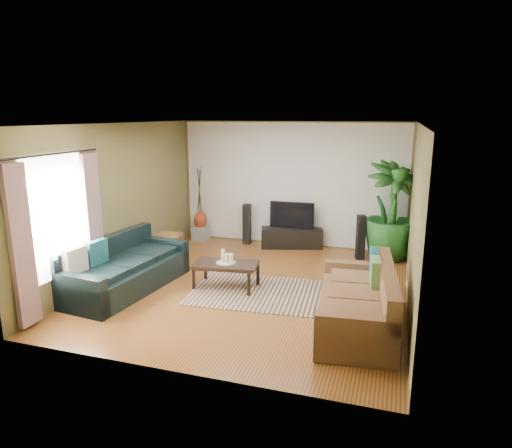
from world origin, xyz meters
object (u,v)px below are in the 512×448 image
at_px(television, 292,215).
at_px(side_table, 168,247).
at_px(speaker_left, 247,224).
at_px(speaker_right, 361,237).
at_px(coffee_table, 226,275).
at_px(potted_plant, 391,210).
at_px(pedestal, 201,233).
at_px(tv_stand, 292,238).
at_px(sofa_left, 126,265).
at_px(sofa_right, 356,297).
at_px(vase, 200,220).

bearing_deg(television, side_table, -143.52).
height_order(television, speaker_left, television).
bearing_deg(speaker_left, speaker_right, -12.56).
xyz_separation_m(coffee_table, television, (0.50, 2.65, 0.51)).
xyz_separation_m(speaker_right, potted_plant, (0.54, 0.25, 0.53)).
distance_m(television, speaker_right, 1.57).
xyz_separation_m(speaker_left, side_table, (-1.13, -1.60, -0.19)).
distance_m(pedestal, side_table, 1.53).
bearing_deg(tv_stand, speaker_left, 162.86).
xyz_separation_m(sofa_left, speaker_right, (3.56, 2.84, 0.02)).
bearing_deg(side_table, potted_plant, 19.37).
height_order(pedestal, side_table, side_table).
relative_size(sofa_left, potted_plant, 1.18).
bearing_deg(sofa_left, television, -26.68).
bearing_deg(side_table, coffee_table, -32.51).
relative_size(sofa_right, coffee_table, 2.06).
bearing_deg(coffee_table, television, 71.44).
bearing_deg(speaker_left, pedestal, 179.43).
xyz_separation_m(potted_plant, vase, (-4.17, 0.05, -0.51)).
relative_size(television, side_table, 1.87).
xyz_separation_m(sofa_right, tv_stand, (-1.72, 3.47, -0.20)).
distance_m(potted_plant, side_table, 4.51).
xyz_separation_m(sofa_left, potted_plant, (4.10, 3.10, 0.56)).
relative_size(potted_plant, side_table, 3.79).
height_order(speaker_right, vase, speaker_right).
distance_m(speaker_left, speaker_right, 2.56).
relative_size(tv_stand, speaker_left, 1.47).
bearing_deg(speaker_left, side_table, -129.42).
height_order(speaker_right, side_table, speaker_right).
xyz_separation_m(sofa_left, television, (2.06, 3.22, 0.30)).
bearing_deg(potted_plant, sofa_left, -142.91).
bearing_deg(vase, sofa_right, -41.39).
xyz_separation_m(sofa_right, television, (-1.72, 3.47, 0.30)).
height_order(coffee_table, pedestal, coffee_table).
distance_m(tv_stand, television, 0.51).
height_order(coffee_table, potted_plant, potted_plant).
distance_m(sofa_right, speaker_right, 3.10).
bearing_deg(television, vase, -178.13).
height_order(coffee_table, vase, vase).
xyz_separation_m(sofa_right, potted_plant, (0.32, 3.35, 0.56)).
distance_m(speaker_left, side_table, 1.96).
xyz_separation_m(speaker_left, pedestal, (-1.11, -0.07, -0.29)).
bearing_deg(coffee_table, sofa_right, -28.00).
relative_size(tv_stand, vase, 3.17).
bearing_deg(sofa_right, pedestal, -137.22).
distance_m(potted_plant, pedestal, 4.25).
relative_size(tv_stand, speaker_right, 1.47).
distance_m(television, vase, 2.15).
bearing_deg(vase, pedestal, 0.00).
height_order(tv_stand, speaker_right, speaker_right).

